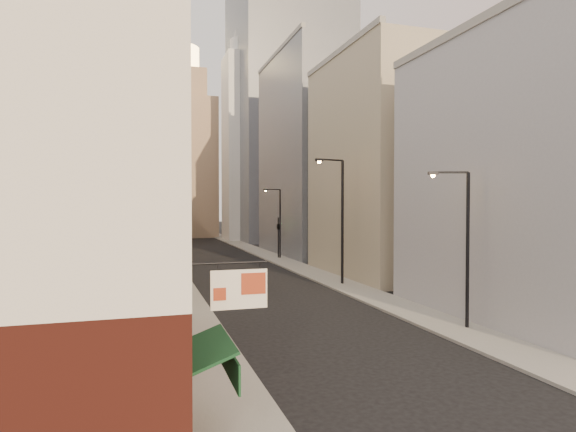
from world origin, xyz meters
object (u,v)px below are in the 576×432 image
object	(u,v)px
clock_tower	(180,151)
streetlamp_far	(278,219)
traffic_light_right	(278,227)
white_tower	(246,140)
traffic_light_left	(163,236)
streetlamp_near	(464,240)
streetlamp_mid	(340,214)

from	to	relation	value
clock_tower	streetlamp_far	size ratio (longest dim) A/B	5.33
traffic_light_right	white_tower	bearing A→B (deg)	-78.50
traffic_light_left	streetlamp_near	bearing A→B (deg)	91.94
white_tower	traffic_light_left	world-z (taller)	white_tower
clock_tower	streetlamp_mid	size ratio (longest dim) A/B	4.42
white_tower	streetlamp_mid	distance (m)	54.06
white_tower	streetlamp_far	xyz separation A→B (m)	(-3.12, -32.45, -13.79)
streetlamp_near	streetlamp_mid	bearing A→B (deg)	109.99
white_tower	traffic_light_right	size ratio (longest dim) A/B	8.30
streetlamp_mid	streetlamp_far	world-z (taller)	streetlamp_mid
streetlamp_mid	traffic_light_right	distance (m)	20.25
streetlamp_mid	traffic_light_right	bearing A→B (deg)	76.01
streetlamp_mid	streetlamp_far	distance (m)	19.98
streetlamp_mid	clock_tower	bearing A→B (deg)	84.11
white_tower	traffic_light_right	distance (m)	35.59
white_tower	streetlamp_far	bearing A→B (deg)	-95.48
white_tower	streetlamp_far	size ratio (longest dim) A/B	4.92
streetlamp_far	traffic_light_left	xyz separation A→B (m)	(-13.79, -6.53, -1.42)
traffic_light_left	traffic_light_right	bearing A→B (deg)	-178.26
streetlamp_near	traffic_light_right	world-z (taller)	streetlamp_near
streetlamp_mid	traffic_light_right	world-z (taller)	streetlamp_mid
streetlamp_mid	traffic_light_left	world-z (taller)	streetlamp_mid
streetlamp_near	white_tower	bearing A→B (deg)	104.98
streetlamp_mid	traffic_light_right	xyz separation A→B (m)	(0.64, 20.15, -1.95)
streetlamp_near	streetlamp_mid	world-z (taller)	streetlamp_mid
streetlamp_far	streetlamp_mid	bearing A→B (deg)	-98.25
clock_tower	streetlamp_mid	xyz separation A→B (m)	(7.29, -66.39, -11.83)
clock_tower	white_tower	xyz separation A→B (m)	(11.00, -14.00, 0.97)
traffic_light_right	clock_tower	bearing A→B (deg)	-63.33
streetlamp_mid	streetlamp_far	xyz separation A→B (m)	(0.59, 19.94, -0.99)
traffic_light_left	streetlamp_far	bearing A→B (deg)	-178.87
clock_tower	traffic_light_right	size ratio (longest dim) A/B	8.98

